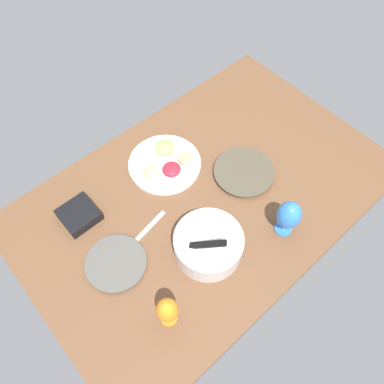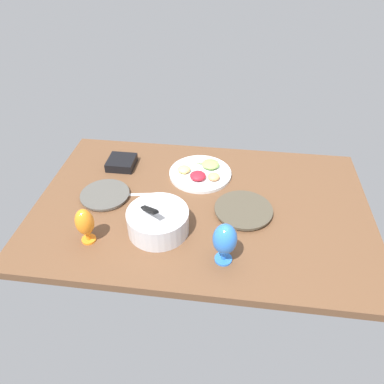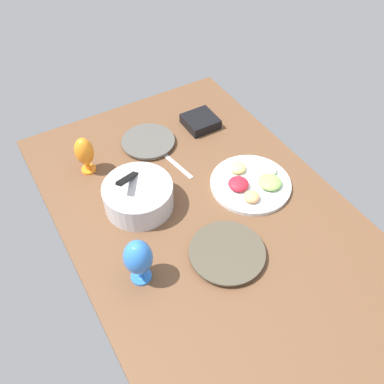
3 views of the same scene
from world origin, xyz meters
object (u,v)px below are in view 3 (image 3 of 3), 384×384
at_px(dinner_plate_right, 148,142).
at_px(hurricane_glass_blue, 138,258).
at_px(square_bowl_black, 200,121).
at_px(dinner_plate_left, 227,253).
at_px(hurricane_glass_orange, 84,152).
at_px(fruit_platter, 251,183).
at_px(mixing_bowl, 138,195).

relative_size(dinner_plate_right, hurricane_glass_blue, 1.26).
distance_m(dinner_plate_right, square_bowl_black, 0.27).
xyz_separation_m(dinner_plate_left, hurricane_glass_orange, (0.66, 0.26, 0.09)).
bearing_deg(fruit_platter, mixing_bowl, 72.28).
height_order(dinner_plate_right, square_bowl_black, square_bowl_black).
bearing_deg(hurricane_glass_orange, dinner_plate_left, -158.01).
xyz_separation_m(dinner_plate_left, hurricane_glass_blue, (0.08, 0.30, 0.10)).
xyz_separation_m(mixing_bowl, square_bowl_black, (0.30, -0.46, -0.03)).
height_order(dinner_plate_left, hurricane_glass_orange, hurricane_glass_orange).
distance_m(dinner_plate_left, square_bowl_black, 0.74).
relative_size(dinner_plate_right, square_bowl_black, 1.66).
bearing_deg(square_bowl_black, hurricane_glass_orange, 91.56).
bearing_deg(mixing_bowl, fruit_platter, -107.72).
bearing_deg(hurricane_glass_orange, mixing_bowl, -160.52).
distance_m(mixing_bowl, square_bowl_black, 0.55).
bearing_deg(mixing_bowl, dinner_plate_left, -156.13).
relative_size(fruit_platter, square_bowl_black, 2.28).
distance_m(hurricane_glass_blue, hurricane_glass_orange, 0.58).
bearing_deg(hurricane_glass_blue, dinner_plate_left, -104.05).
relative_size(fruit_platter, hurricane_glass_blue, 1.73).
distance_m(dinner_plate_right, mixing_bowl, 0.37).
bearing_deg(square_bowl_black, dinner_plate_right, 88.39).
height_order(dinner_plate_left, dinner_plate_right, dinner_plate_left).
bearing_deg(hurricane_glass_blue, fruit_platter, -74.87).
xyz_separation_m(dinner_plate_left, mixing_bowl, (0.37, 0.16, 0.04)).
relative_size(dinner_plate_left, hurricane_glass_blue, 1.43).
bearing_deg(fruit_platter, hurricane_glass_blue, 105.13).
bearing_deg(dinner_plate_left, dinner_plate_right, -2.43).
bearing_deg(dinner_plate_right, square_bowl_black, -91.61).
bearing_deg(dinner_plate_left, hurricane_glass_orange, 21.99).
bearing_deg(fruit_platter, hurricane_glass_orange, 51.75).
height_order(mixing_bowl, square_bowl_black, mixing_bowl).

